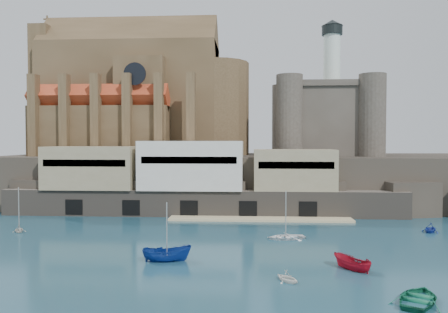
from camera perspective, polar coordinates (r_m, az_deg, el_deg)
ground at (r=55.18m, az=3.04°, el=-11.57°), size 300.00×300.00×0.00m
promontory at (r=93.36m, az=3.12°, el=-2.93°), size 100.00×36.00×10.00m
quay at (r=77.74m, az=-4.35°, el=-3.08°), size 70.00×12.00×13.05m
church at (r=99.02m, az=-10.96°, el=7.28°), size 47.00×25.93×30.51m
castle_keep at (r=96.15m, az=12.92°, el=5.15°), size 21.20×21.20×29.30m
boat_1 at (r=42.28m, az=8.26°, el=-15.85°), size 2.63×2.50×2.62m
boat_2 at (r=48.78m, az=-7.46°, el=-13.41°), size 2.35×2.30×5.28m
boat_3 at (r=40.29m, az=24.11°, el=-16.92°), size 4.20×3.16×5.83m
boat_4 at (r=69.56m, az=-25.18°, el=-8.92°), size 2.62×2.21×2.61m
boat_5 at (r=47.24m, az=16.35°, el=-13.99°), size 2.39×2.40×4.46m
boat_6 at (r=59.55m, az=8.06°, el=-10.58°), size 1.92×3.81×5.13m
boat_7 at (r=69.61m, az=25.34°, el=-8.91°), size 3.22×2.99×3.20m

